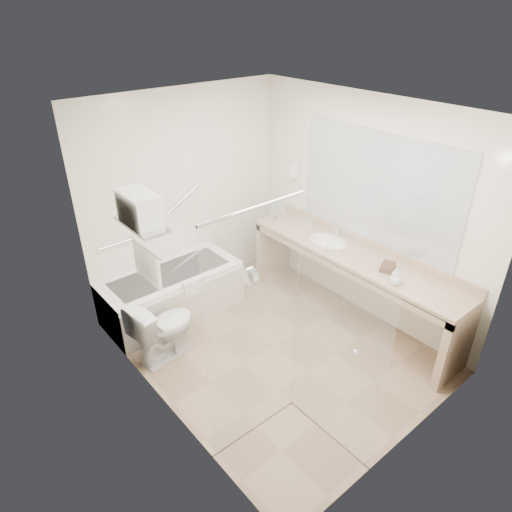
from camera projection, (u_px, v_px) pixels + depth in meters
floor at (274, 346)px, 4.95m from camera, size 3.20×3.20×0.00m
ceiling at (279, 110)px, 3.72m from camera, size 2.60×3.20×0.10m
wall_back at (186, 196)px, 5.41m from camera, size 2.60×0.10×2.50m
wall_front at (426, 325)px, 3.27m from camera, size 2.60×0.10×2.50m
wall_left at (154, 294)px, 3.61m from camera, size 0.10×3.20×2.50m
wall_right at (363, 210)px, 5.06m from camera, size 0.10×3.20×2.50m
bathtub at (172, 293)px, 5.37m from camera, size 1.60×0.73×0.59m
grab_bar_short at (116, 244)px, 5.00m from camera, size 0.40×0.03×0.03m
grab_bar_long at (184, 198)px, 5.35m from camera, size 0.53×0.03×0.33m
shower_enclosure at (296, 335)px, 3.46m from camera, size 0.96×0.91×2.11m
towel_shelf at (141, 218)px, 3.67m from camera, size 0.24×0.55×0.81m
vanity_counter at (352, 270)px, 5.11m from camera, size 0.55×2.70×0.95m
sink at (328, 243)px, 5.30m from camera, size 0.40×0.52×0.14m
faucet at (337, 231)px, 5.33m from camera, size 0.03×0.03×0.14m
mirror at (377, 188)px, 4.81m from camera, size 0.02×2.00×1.20m
hairdryer_unit at (295, 170)px, 5.64m from camera, size 0.08×0.10×0.18m
toilet at (164, 328)px, 4.68m from camera, size 0.75×0.50×0.68m
amenity_basket at (388, 267)px, 4.70m from camera, size 0.22×0.18×0.06m
soap_bottle_a at (395, 277)px, 4.53m from camera, size 0.09×0.14×0.06m
soap_bottle_b at (396, 280)px, 4.45m from camera, size 0.14×0.15×0.10m
water_bottle_left at (276, 211)px, 5.78m from camera, size 0.06×0.06×0.20m
water_bottle_mid at (275, 214)px, 5.76m from camera, size 0.05×0.05×0.17m
water_bottle_right at (309, 226)px, 5.42m from camera, size 0.06×0.06×0.20m
drinking_glass_near at (315, 237)px, 5.27m from camera, size 0.08×0.08×0.08m
drinking_glass_far at (329, 248)px, 5.03m from camera, size 0.08×0.08×0.10m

